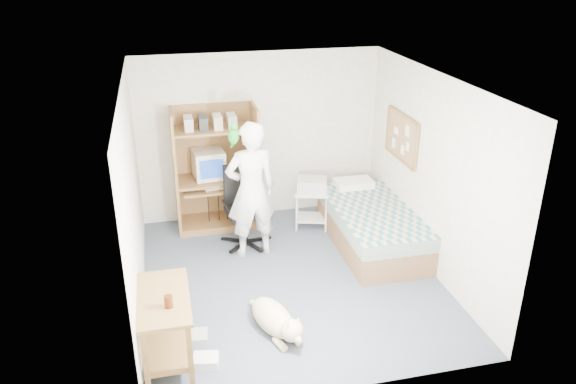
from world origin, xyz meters
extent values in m
plane|color=#404857|center=(0.00, 0.00, 0.00)|extent=(4.00, 4.00, 0.00)
cube|color=beige|center=(0.00, 2.00, 1.25)|extent=(3.60, 0.02, 2.50)
cube|color=beige|center=(1.80, 0.00, 1.25)|extent=(0.02, 4.00, 2.50)
cube|color=beige|center=(-1.80, 0.00, 1.25)|extent=(0.02, 4.00, 2.50)
cube|color=white|center=(0.00, 0.00, 2.50)|extent=(3.60, 4.00, 0.02)
cube|color=brown|center=(-1.28, 1.70, 0.90)|extent=(0.04, 0.60, 1.80)
cube|color=brown|center=(-0.12, 1.70, 0.90)|extent=(0.04, 0.60, 1.80)
cube|color=brown|center=(-0.70, 1.99, 0.90)|extent=(1.20, 0.02, 1.80)
cube|color=brown|center=(-0.70, 1.70, 0.74)|extent=(1.12, 0.60, 0.04)
cube|color=brown|center=(-0.70, 1.62, 0.64)|extent=(1.00, 0.50, 0.03)
cube|color=brown|center=(-0.70, 1.70, 1.50)|extent=(1.12, 0.55, 0.03)
cube|color=brown|center=(-0.70, 1.70, 0.05)|extent=(1.12, 0.60, 0.10)
cube|color=brown|center=(1.30, 0.60, 0.18)|extent=(1.00, 2.00, 0.36)
cube|color=#307080|center=(1.30, 0.60, 0.46)|extent=(1.02, 2.02, 0.20)
cube|color=white|center=(1.30, 1.40, 0.60)|extent=(0.55, 0.35, 0.12)
cube|color=brown|center=(-1.55, -1.20, 0.73)|extent=(0.50, 1.00, 0.04)
cube|color=brown|center=(-1.75, -1.65, 0.35)|extent=(0.05, 0.05, 0.70)
cube|color=brown|center=(-1.35, -1.65, 0.35)|extent=(0.05, 0.05, 0.70)
cube|color=brown|center=(-1.75, -0.75, 0.35)|extent=(0.05, 0.05, 0.70)
cube|color=brown|center=(-1.35, -0.75, 0.35)|extent=(0.05, 0.05, 0.70)
cube|color=brown|center=(-1.55, -1.20, 0.20)|extent=(0.46, 0.92, 0.03)
cube|color=olive|center=(1.78, 0.90, 1.45)|extent=(0.03, 0.90, 0.60)
cube|color=brown|center=(1.77, 0.90, 1.76)|extent=(0.04, 0.94, 0.04)
cube|color=brown|center=(1.77, 0.90, 1.14)|extent=(0.04, 0.94, 0.04)
cylinder|color=black|center=(-0.40, 1.01, 0.04)|extent=(0.63, 0.63, 0.06)
cylinder|color=black|center=(-0.40, 1.01, 0.24)|extent=(0.06, 0.06, 0.42)
cube|color=black|center=(-0.40, 1.01, 0.49)|extent=(0.55, 0.55, 0.08)
cube|color=black|center=(-0.44, 1.25, 0.84)|extent=(0.44, 0.13, 0.58)
cube|color=black|center=(-0.66, 0.97, 0.65)|extent=(0.09, 0.32, 0.04)
cube|color=black|center=(-0.14, 1.05, 0.65)|extent=(0.09, 0.32, 0.04)
imported|color=white|center=(-0.35, 0.76, 0.93)|extent=(0.73, 0.54, 1.85)
ellipsoid|color=#187F12|center=(-0.55, 0.78, 1.68)|extent=(0.14, 0.14, 0.22)
sphere|color=#187F12|center=(-0.55, 0.74, 1.81)|extent=(0.09, 0.09, 0.09)
cone|color=#E35C14|center=(-0.54, 0.69, 1.81)|extent=(0.04, 0.05, 0.04)
cylinder|color=#187F12|center=(-0.56, 0.83, 1.55)|extent=(0.05, 0.15, 0.13)
ellipsoid|color=beige|center=(-0.43, -0.96, 0.16)|extent=(0.54, 0.77, 0.32)
sphere|color=beige|center=(-0.31, -1.33, 0.24)|extent=(0.24, 0.24, 0.24)
cone|color=beige|center=(-0.35, -1.37, 0.34)|extent=(0.07, 0.07, 0.09)
cone|color=beige|center=(-0.24, -1.33, 0.34)|extent=(0.07, 0.07, 0.09)
ellipsoid|color=beige|center=(-0.27, -1.42, 0.20)|extent=(0.12, 0.15, 0.08)
cylinder|color=beige|center=(-0.55, -0.61, 0.10)|extent=(0.13, 0.23, 0.11)
cube|color=silver|center=(0.64, 1.33, 0.57)|extent=(0.58, 0.52, 0.04)
cube|color=silver|center=(0.64, 1.33, 0.15)|extent=(0.53, 0.47, 0.03)
cylinder|color=silver|center=(0.42, 1.17, 0.28)|extent=(0.03, 0.03, 0.57)
cylinder|color=silver|center=(0.85, 1.17, 0.28)|extent=(0.03, 0.03, 0.57)
cylinder|color=silver|center=(0.42, 1.50, 0.28)|extent=(0.03, 0.03, 0.57)
cylinder|color=silver|center=(0.85, 1.50, 0.28)|extent=(0.03, 0.03, 0.57)
cube|color=#ADADA9|center=(0.64, 1.33, 0.68)|extent=(0.50, 0.43, 0.18)
cube|color=beige|center=(-0.80, 1.75, 0.97)|extent=(0.47, 0.49, 0.41)
cube|color=navy|center=(-0.78, 1.53, 0.97)|extent=(0.34, 0.05, 0.28)
cube|color=beige|center=(-0.68, 1.58, 0.67)|extent=(0.47, 0.22, 0.03)
cylinder|color=gold|center=(-0.39, 1.65, 0.82)|extent=(0.08, 0.08, 0.12)
cylinder|color=#3F1C0A|center=(-1.50, -1.38, 0.81)|extent=(0.08, 0.08, 0.12)
cube|color=white|center=(-1.20, -1.37, 0.05)|extent=(0.28, 0.24, 0.10)
cube|color=#A9AAA5|center=(-1.23, -0.96, 0.04)|extent=(0.21, 0.24, 0.08)
camera|label=1|loc=(-1.42, -5.88, 3.82)|focal=35.00mm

